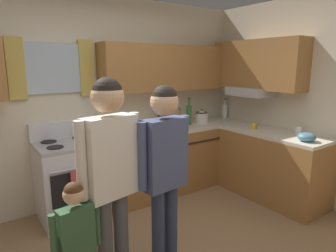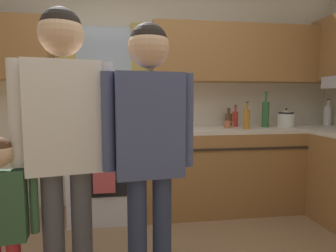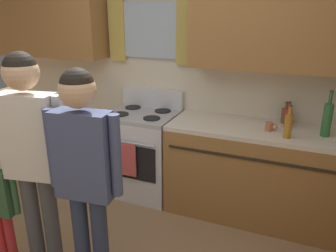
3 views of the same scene
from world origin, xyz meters
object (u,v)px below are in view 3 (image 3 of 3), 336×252
object	(u,v)px
bottle_wine_green	(327,119)
adult_in_plaid	(84,164)
bottle_oil_amber	(288,126)
adult_holding_child	(31,145)
cup_terracotta	(269,126)
bottle_sauce_red	(288,118)
bottle_squat_brown	(286,115)
stove_oven	(143,151)

from	to	relation	value
bottle_wine_green	adult_in_plaid	size ratio (longest dim) A/B	0.24
bottle_oil_amber	adult_holding_child	bearing A→B (deg)	-141.63
cup_terracotta	bottle_sauce_red	bearing A→B (deg)	45.54
bottle_oil_amber	bottle_sauce_red	bearing A→B (deg)	93.93
adult_in_plaid	cup_terracotta	bearing A→B (deg)	55.49
bottle_squat_brown	adult_holding_child	distance (m)	2.23
bottle_oil_amber	cup_terracotta	size ratio (longest dim) A/B	2.63
stove_oven	cup_terracotta	xyz separation A→B (m)	(1.28, -0.05, 0.47)
bottle_sauce_red	bottle_wine_green	size ratio (longest dim) A/B	0.62
stove_oven	bottle_wine_green	bearing A→B (deg)	-0.16
bottle_sauce_red	adult_in_plaid	size ratio (longest dim) A/B	0.15
stove_oven	cup_terracotta	distance (m)	1.37
adult_holding_child	cup_terracotta	bearing A→B (deg)	44.11
bottle_oil_amber	cup_terracotta	distance (m)	0.21
cup_terracotta	adult_holding_child	world-z (taller)	adult_holding_child
bottle_sauce_red	adult_holding_child	size ratio (longest dim) A/B	0.15
bottle_sauce_red	bottle_oil_amber	bearing A→B (deg)	-86.07
bottle_sauce_red	cup_terracotta	bearing A→B (deg)	-134.46
bottle_squat_brown	adult_holding_child	xyz separation A→B (m)	(-1.51, -1.63, 0.08)
bottle_oil_amber	adult_holding_child	world-z (taller)	adult_holding_child
bottle_sauce_red	adult_holding_child	world-z (taller)	adult_holding_child
cup_terracotta	adult_in_plaid	bearing A→B (deg)	-124.51
bottle_oil_amber	adult_in_plaid	size ratio (longest dim) A/B	0.18
bottle_oil_amber	bottle_wine_green	world-z (taller)	bottle_wine_green
stove_oven	bottle_sauce_red	distance (m)	1.52
adult_holding_child	adult_in_plaid	size ratio (longest dim) A/B	1.04
adult_in_plaid	bottle_wine_green	bearing A→B (deg)	45.60
bottle_wine_green	cup_terracotta	world-z (taller)	bottle_wine_green
bottle_oil_amber	adult_in_plaid	xyz separation A→B (m)	(-1.11, -1.26, 0.00)
bottle_sauce_red	cup_terracotta	xyz separation A→B (m)	(-0.14, -0.14, -0.05)
bottle_sauce_red	adult_in_plaid	distance (m)	1.88
stove_oven	bottle_squat_brown	distance (m)	1.50
cup_terracotta	adult_holding_child	bearing A→B (deg)	-135.89
bottle_wine_green	adult_holding_child	xyz separation A→B (m)	(-1.85, -1.40, 0.00)
bottle_sauce_red	adult_holding_child	bearing A→B (deg)	-135.76
bottle_sauce_red	bottle_squat_brown	bearing A→B (deg)	100.67
bottle_sauce_red	bottle_wine_green	distance (m)	0.33
bottle_oil_amber	bottle_wine_green	bearing A→B (deg)	30.17
bottle_sauce_red	stove_oven	bearing A→B (deg)	-176.35
stove_oven	bottle_oil_amber	size ratio (longest dim) A/B	3.85
stove_oven	bottle_sauce_red	bearing A→B (deg)	3.65
bottle_sauce_red	bottle_squat_brown	size ratio (longest dim) A/B	1.20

